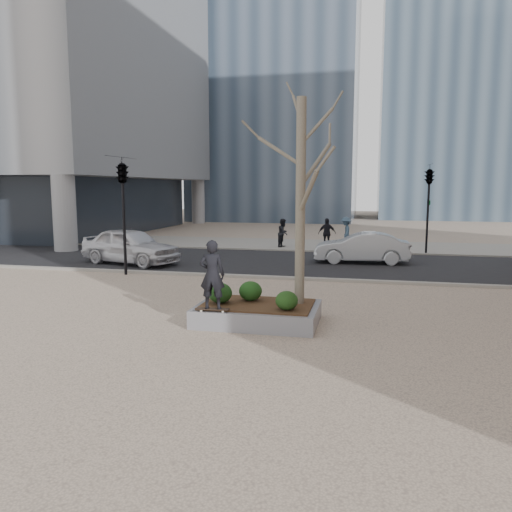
% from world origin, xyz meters
% --- Properties ---
extents(ground, '(120.00, 120.00, 0.00)m').
position_xyz_m(ground, '(0.00, 0.00, 0.00)').
color(ground, tan).
rests_on(ground, ground).
extents(street, '(60.00, 8.00, 0.02)m').
position_xyz_m(street, '(0.00, 10.00, 0.01)').
color(street, black).
rests_on(street, ground).
extents(far_sidewalk, '(60.00, 6.00, 0.02)m').
position_xyz_m(far_sidewalk, '(0.00, 17.00, 0.01)').
color(far_sidewalk, gray).
rests_on(far_sidewalk, ground).
extents(planter, '(3.00, 2.00, 0.45)m').
position_xyz_m(planter, '(1.00, 0.00, 0.23)').
color(planter, gray).
rests_on(planter, ground).
extents(planter_mulch, '(2.70, 1.70, 0.04)m').
position_xyz_m(planter_mulch, '(1.00, 0.00, 0.47)').
color(planter_mulch, '#382314').
rests_on(planter_mulch, planter).
extents(sycamore_tree, '(2.80, 2.80, 6.60)m').
position_xyz_m(sycamore_tree, '(2.00, 0.30, 3.79)').
color(sycamore_tree, gray).
rests_on(sycamore_tree, planter_mulch).
extents(shrub_left, '(0.60, 0.60, 0.51)m').
position_xyz_m(shrub_left, '(0.07, -0.15, 0.74)').
color(shrub_left, '#103313').
rests_on(shrub_left, planter_mulch).
extents(shrub_middle, '(0.59, 0.59, 0.50)m').
position_xyz_m(shrub_middle, '(0.75, 0.28, 0.74)').
color(shrub_middle, '#143A12').
rests_on(shrub_middle, planter_mulch).
extents(shrub_right, '(0.53, 0.53, 0.45)m').
position_xyz_m(shrub_right, '(1.81, -0.48, 0.72)').
color(shrub_right, black).
rests_on(shrub_right, planter_mulch).
extents(skateboard, '(0.79, 0.27, 0.08)m').
position_xyz_m(skateboard, '(0.11, -0.88, 0.49)').
color(skateboard, black).
rests_on(skateboard, planter).
extents(skateboarder, '(0.63, 0.44, 1.63)m').
position_xyz_m(skateboarder, '(0.11, -0.88, 1.34)').
color(skateboarder, black).
rests_on(skateboarder, skateboard).
extents(police_car, '(4.96, 3.10, 1.57)m').
position_xyz_m(police_car, '(-6.56, 8.11, 0.81)').
color(police_car, silver).
rests_on(police_car, street).
extents(car_silver, '(4.21, 1.67, 1.36)m').
position_xyz_m(car_silver, '(3.34, 10.60, 0.70)').
color(car_silver, '#A8ACB1').
rests_on(car_silver, street).
extents(pedestrian_a, '(0.77, 0.89, 1.58)m').
position_xyz_m(pedestrian_a, '(-1.04, 15.62, 0.82)').
color(pedestrian_a, black).
rests_on(pedestrian_a, far_sidewalk).
extents(pedestrian_b, '(0.68, 1.11, 1.68)m').
position_xyz_m(pedestrian_b, '(2.37, 16.39, 0.86)').
color(pedestrian_b, '#395066').
rests_on(pedestrian_b, far_sidewalk).
extents(pedestrian_c, '(1.03, 0.61, 1.65)m').
position_xyz_m(pedestrian_c, '(1.39, 15.60, 0.85)').
color(pedestrian_c, black).
rests_on(pedestrian_c, far_sidewalk).
extents(traffic_light_near, '(0.60, 2.48, 4.50)m').
position_xyz_m(traffic_light_near, '(-5.50, 5.60, 2.25)').
color(traffic_light_near, black).
rests_on(traffic_light_near, ground).
extents(traffic_light_far, '(0.60, 2.48, 4.50)m').
position_xyz_m(traffic_light_far, '(6.50, 14.60, 2.25)').
color(traffic_light_far, black).
rests_on(traffic_light_far, ground).
extents(building_glass_a, '(16.00, 16.00, 45.00)m').
position_xyz_m(building_glass_a, '(-6.00, 42.00, 22.50)').
color(building_glass_a, slate).
rests_on(building_glass_a, ground).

